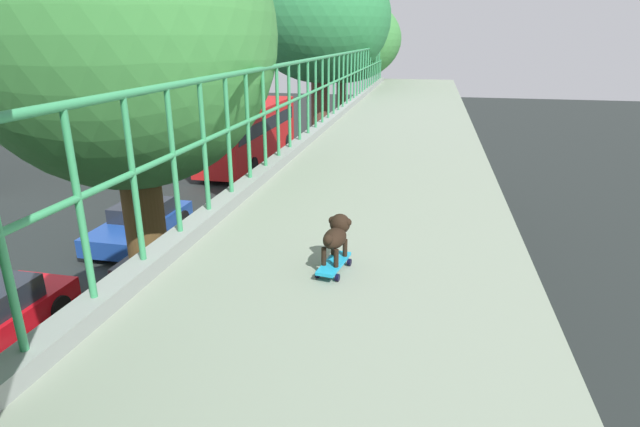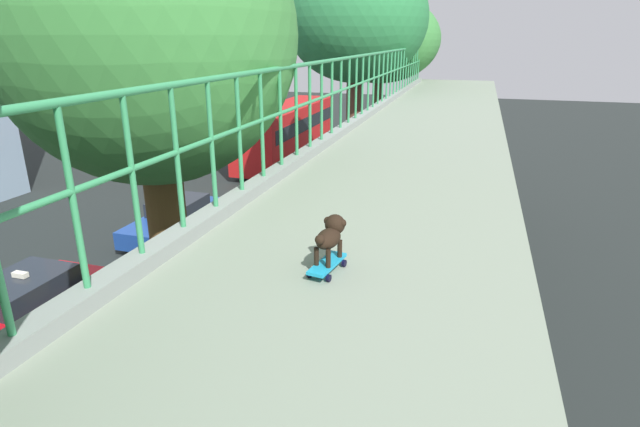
# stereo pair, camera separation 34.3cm
# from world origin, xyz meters

# --- Properties ---
(overpass_deck) EXTENTS (2.84, 38.61, 0.37)m
(overpass_deck) POSITION_xyz_m (1.12, -0.00, 4.86)
(overpass_deck) COLOR gray
(overpass_deck) RESTS_ON bridge_pier
(green_railing) EXTENTS (0.20, 36.68, 1.31)m
(green_railing) POSITION_xyz_m (-0.25, 0.00, 5.34)
(green_railing) COLOR gray
(green_railing) RESTS_ON overpass_deck
(car_yellow_cab_fifth) EXTENTS (1.98, 4.42, 1.50)m
(car_yellow_cab_fifth) POSITION_xyz_m (-4.79, 8.83, 0.67)
(car_yellow_cab_fifth) COLOR yellow
(car_yellow_cab_fifth) RESTS_ON ground
(car_blue_sixth) EXTENTS (1.91, 4.41, 1.29)m
(car_blue_sixth) POSITION_xyz_m (-7.76, 12.48, 0.61)
(car_blue_sixth) COLOR navy
(car_blue_sixth) RESTS_ON ground
(city_bus) EXTENTS (2.49, 10.24, 3.11)m
(city_bus) POSITION_xyz_m (-7.95, 24.23, 1.77)
(city_bus) COLOR red
(city_bus) RESTS_ON ground
(roadside_tree_mid) EXTENTS (3.87, 3.87, 8.62)m
(roadside_tree_mid) POSITION_xyz_m (-2.12, 3.87, 6.58)
(roadside_tree_mid) COLOR brown
(roadside_tree_mid) RESTS_ON ground
(roadside_tree_far) EXTENTS (4.66, 4.66, 9.28)m
(roadside_tree_far) POSITION_xyz_m (-2.03, 15.11, 7.15)
(roadside_tree_far) COLOR brown
(roadside_tree_far) RESTS_ON ground
(roadside_tree_farthest) EXTENTS (4.79, 4.79, 8.28)m
(roadside_tree_farthest) POSITION_xyz_m (-1.99, 19.20, 6.53)
(roadside_tree_farthest) COLOR brown
(roadside_tree_farthest) RESTS_ON ground
(toy_skateboard) EXTENTS (0.22, 0.44, 0.08)m
(toy_skateboard) POSITION_xyz_m (1.08, 1.19, 5.11)
(toy_skateboard) COLOR #1A98C5
(toy_skateboard) RESTS_ON overpass_deck
(small_dog) EXTENTS (0.20, 0.39, 0.32)m
(small_dog) POSITION_xyz_m (1.09, 1.25, 5.32)
(small_dog) COLOR black
(small_dog) RESTS_ON toy_skateboard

